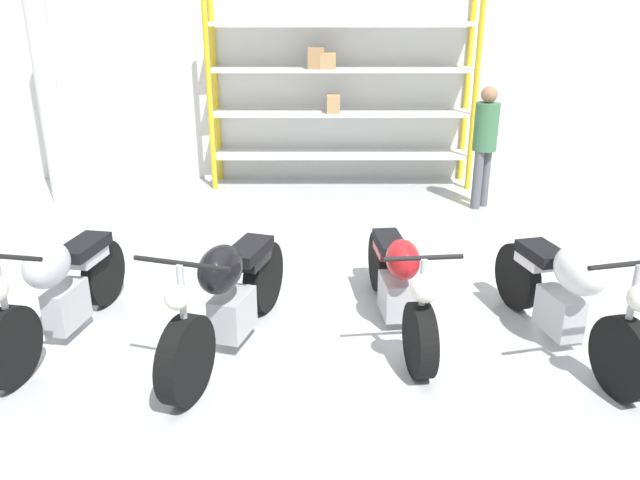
% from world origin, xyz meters
% --- Properties ---
extents(ground_plane, '(30.00, 30.00, 0.00)m').
position_xyz_m(ground_plane, '(0.00, 0.00, 0.00)').
color(ground_plane, '#B2B7B7').
extents(back_wall, '(30.00, 0.08, 3.60)m').
position_xyz_m(back_wall, '(0.00, 5.07, 1.80)').
color(back_wall, silver).
rests_on(back_wall, ground_plane).
extents(shelving_rack, '(3.95, 0.63, 2.81)m').
position_xyz_m(shelving_rack, '(0.33, 4.69, 1.45)').
color(shelving_rack, gold).
rests_on(shelving_rack, ground_plane).
extents(support_pillar, '(0.28, 0.28, 3.60)m').
position_xyz_m(support_pillar, '(-3.69, 3.83, 1.80)').
color(support_pillar, silver).
rests_on(support_pillar, ground_plane).
extents(motorcycle_silver, '(0.70, 1.98, 1.04)m').
position_xyz_m(motorcycle_silver, '(-2.13, -0.13, 0.49)').
color(motorcycle_silver, black).
rests_on(motorcycle_silver, ground_plane).
extents(motorcycle_black, '(0.92, 2.09, 1.07)m').
position_xyz_m(motorcycle_black, '(-0.71, -0.28, 0.47)').
color(motorcycle_black, black).
rests_on(motorcycle_black, ground_plane).
extents(motorcycle_red, '(0.59, 2.13, 0.96)m').
position_xyz_m(motorcycle_red, '(0.70, 0.09, 0.42)').
color(motorcycle_red, black).
rests_on(motorcycle_red, ground_plane).
extents(motorcycle_white, '(0.82, 2.05, 1.05)m').
position_xyz_m(motorcycle_white, '(2.03, -0.25, 0.49)').
color(motorcycle_white, black).
rests_on(motorcycle_white, ground_plane).
extents(person_browsing, '(0.45, 0.45, 1.66)m').
position_xyz_m(person_browsing, '(2.25, 3.53, 0.97)').
color(person_browsing, '#595960').
rests_on(person_browsing, ground_plane).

